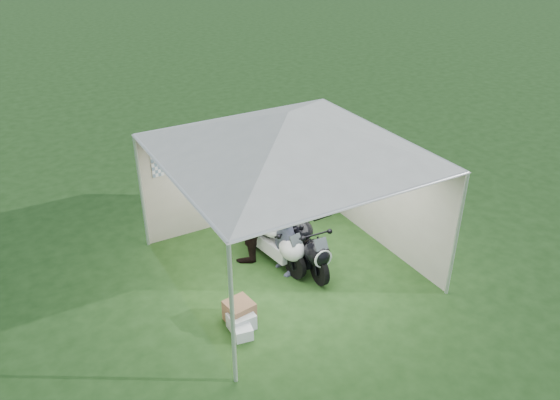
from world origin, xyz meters
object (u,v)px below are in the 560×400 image
(motorcycle_black, at_px, (304,243))
(crate_2, at_px, (243,333))
(canopy_tent, at_px, (288,136))
(motorcycle_white, at_px, (276,241))
(equipment_box, at_px, (318,204))
(person_dark_jacket, at_px, (247,212))
(paddock_stand, at_px, (283,238))
(person_blue_jacket, at_px, (286,229))
(crate_0, at_px, (241,321))
(crate_1, at_px, (239,312))

(motorcycle_black, xyz_separation_m, crate_2, (-1.80, -1.15, -0.42))
(canopy_tent, xyz_separation_m, crate_2, (-1.53, -1.31, -2.48))
(motorcycle_white, bearing_deg, motorcycle_black, -49.86)
(motorcycle_white, xyz_separation_m, equipment_box, (1.66, 1.14, -0.25))
(canopy_tent, relative_size, crate_2, 20.78)
(motorcycle_white, bearing_deg, person_dark_jacket, 121.17)
(canopy_tent, relative_size, motorcycle_black, 3.01)
(paddock_stand, bearing_deg, person_dark_jacket, -175.15)
(person_blue_jacket, relative_size, crate_0, 4.48)
(equipment_box, height_order, crate_0, equipment_box)
(motorcycle_white, bearing_deg, equipment_box, 26.02)
(motorcycle_white, bearing_deg, crate_1, -147.89)
(motorcycle_black, bearing_deg, crate_2, -144.41)
(motorcycle_white, xyz_separation_m, person_blue_jacket, (0.03, -0.28, 0.40))
(motorcycle_black, xyz_separation_m, person_dark_jacket, (-0.76, 0.79, 0.46))
(motorcycle_white, distance_m, motorcycle_black, 0.52)
(motorcycle_white, height_order, paddock_stand, motorcycle_white)
(canopy_tent, relative_size, crate_0, 14.16)
(canopy_tent, bearing_deg, equipment_box, 40.48)
(person_dark_jacket, distance_m, crate_0, 2.14)
(person_dark_jacket, height_order, crate_2, person_dark_jacket)
(motorcycle_white, distance_m, person_blue_jacket, 0.49)
(person_blue_jacket, height_order, crate_1, person_blue_jacket)
(motorcycle_black, height_order, person_blue_jacket, person_blue_jacket)
(motorcycle_white, relative_size, paddock_stand, 5.12)
(crate_1, bearing_deg, paddock_stand, 43.17)
(motorcycle_white, height_order, crate_2, motorcycle_white)
(person_blue_jacket, bearing_deg, canopy_tent, 138.20)
(person_blue_jacket, bearing_deg, equipment_box, 128.13)
(equipment_box, xyz_separation_m, crate_2, (-3.07, -2.63, -0.15))
(person_blue_jacket, xyz_separation_m, equipment_box, (1.63, 1.42, -0.65))
(person_dark_jacket, bearing_deg, equipment_box, 175.55)
(paddock_stand, height_order, crate_0, crate_0)
(person_blue_jacket, bearing_deg, paddock_stand, 150.10)
(canopy_tent, distance_m, motorcycle_black, 2.08)
(motorcycle_white, xyz_separation_m, motorcycle_black, (0.39, -0.34, 0.02))
(motorcycle_black, relative_size, person_blue_jacket, 1.05)
(paddock_stand, bearing_deg, motorcycle_white, -130.32)
(motorcycle_black, relative_size, crate_1, 4.61)
(person_dark_jacket, distance_m, crate_1, 1.97)
(motorcycle_white, xyz_separation_m, crate_1, (-1.29, -1.10, -0.31))
(paddock_stand, height_order, crate_2, paddock_stand)
(motorcycle_black, height_order, person_dark_jacket, person_dark_jacket)
(paddock_stand, distance_m, crate_2, 2.72)
(canopy_tent, relative_size, equipment_box, 11.50)
(person_dark_jacket, bearing_deg, motorcycle_black, 110.48)
(equipment_box, bearing_deg, canopy_tent, -139.52)
(equipment_box, xyz_separation_m, crate_1, (-2.95, -2.25, -0.06))
(motorcycle_white, xyz_separation_m, person_dark_jacket, (-0.37, 0.44, 0.48))
(paddock_stand, relative_size, crate_1, 0.86)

